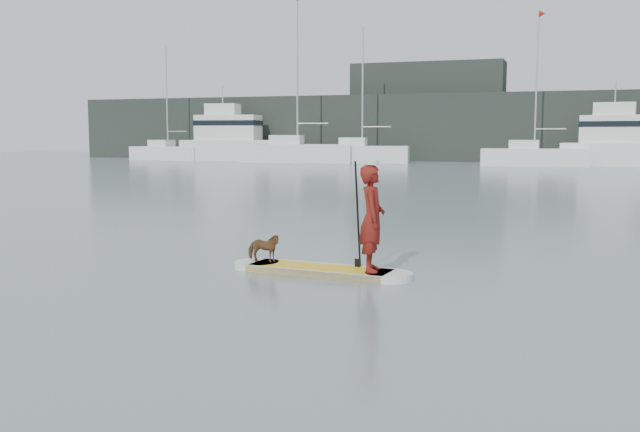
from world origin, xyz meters
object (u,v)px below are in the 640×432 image
(sailboat_a, at_px, (168,152))
(paddler, at_px, (372,218))
(paddleboard, at_px, (320,270))
(motor_yacht_b, at_px, (234,139))
(sailboat_b, at_px, (297,151))
(sailboat_d, at_px, (533,155))
(dog, at_px, (264,248))
(motor_yacht_a, at_px, (629,142))
(sailboat_c, at_px, (361,153))

(sailboat_a, bearing_deg, paddler, -50.90)
(paddleboard, xyz_separation_m, motor_yacht_b, (-25.39, 48.71, 1.87))
(paddler, xyz_separation_m, sailboat_b, (-19.16, 46.25, -0.02))
(paddleboard, bearing_deg, sailboat_b, 116.93)
(sailboat_b, bearing_deg, sailboat_d, -10.96)
(dog, height_order, motor_yacht_b, motor_yacht_b)
(sailboat_d, bearing_deg, paddler, -94.09)
(paddleboard, relative_size, motor_yacht_a, 0.30)
(paddleboard, xyz_separation_m, motor_yacht_a, (8.27, 47.73, 1.73))
(paddler, bearing_deg, motor_yacht_a, -22.87)
(sailboat_a, bearing_deg, dog, -52.49)
(sailboat_b, xyz_separation_m, sailboat_c, (5.47, 1.17, -0.15))
(motor_yacht_b, bearing_deg, sailboat_c, -13.42)
(dog, relative_size, sailboat_c, 0.05)
(sailboat_c, bearing_deg, sailboat_d, -15.99)
(sailboat_c, bearing_deg, paddleboard, -83.21)
(sailboat_a, relative_size, motor_yacht_a, 0.98)
(paddler, height_order, sailboat_b, sailboat_b)
(paddler, height_order, dog, paddler)
(dog, bearing_deg, paddler, -103.47)
(paddler, distance_m, motor_yacht_a, 48.38)
(sailboat_d, xyz_separation_m, motor_yacht_b, (-26.80, 3.30, 1.10))
(paddleboard, xyz_separation_m, sailboat_b, (-18.22, 46.16, 0.93))
(paddler, xyz_separation_m, sailboat_c, (-13.70, 47.42, -0.16))
(sailboat_c, relative_size, sailboat_d, 0.98)
(sailboat_a, bearing_deg, motor_yacht_b, 12.57)
(sailboat_c, bearing_deg, motor_yacht_a, -7.20)
(sailboat_b, relative_size, sailboat_d, 1.22)
(motor_yacht_a, bearing_deg, sailboat_c, -172.51)
(paddler, distance_m, sailboat_c, 49.36)
(paddleboard, distance_m, sailboat_b, 49.63)
(motor_yacht_b, bearing_deg, paddler, -68.82)
(paddler, height_order, sailboat_c, sailboat_c)
(paddleboard, distance_m, motor_yacht_a, 48.47)
(motor_yacht_b, bearing_deg, sailboat_b, -26.80)
(sailboat_a, height_order, motor_yacht_a, sailboat_a)
(dog, bearing_deg, sailboat_c, 5.78)
(paddleboard, bearing_deg, motor_yacht_a, 85.56)
(dog, xyz_separation_m, sailboat_a, (-30.87, 47.69, 0.37))
(sailboat_b, relative_size, motor_yacht_b, 1.32)
(sailboat_a, distance_m, sailboat_c, 19.22)
(paddler, distance_m, sailboat_d, 45.50)
(sailboat_d, distance_m, motor_yacht_a, 7.30)
(sailboat_c, height_order, sailboat_d, sailboat_d)
(sailboat_a, distance_m, sailboat_b, 13.85)
(sailboat_d, relative_size, motor_yacht_a, 1.07)
(sailboat_d, bearing_deg, motor_yacht_a, 15.17)
(paddleboard, distance_m, sailboat_d, 45.44)
(motor_yacht_a, bearing_deg, paddler, -92.31)
(paddleboard, height_order, sailboat_d, sailboat_d)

